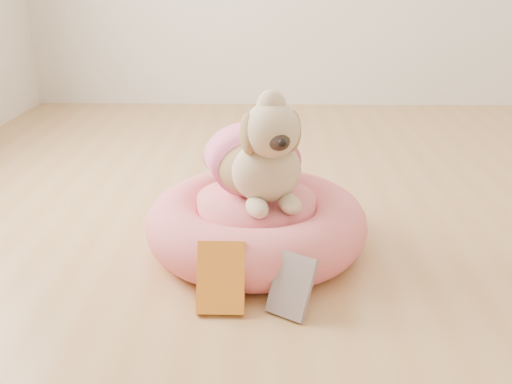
{
  "coord_description": "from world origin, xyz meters",
  "views": [
    {
      "loc": [
        -0.35,
        -1.77,
        0.9
      ],
      "look_at": [
        -0.39,
        -0.05,
        0.23
      ],
      "focal_mm": 40.0,
      "sensor_mm": 36.0,
      "label": 1
    }
  ],
  "objects_px": {
    "pet_bed": "(256,223)",
    "dog": "(257,139)",
    "book_yellow": "(221,277)",
    "book_white": "(292,286)"
  },
  "relations": [
    {
      "from": "pet_bed",
      "to": "dog",
      "type": "height_order",
      "value": "dog"
    },
    {
      "from": "pet_bed",
      "to": "book_yellow",
      "type": "xyz_separation_m",
      "value": [
        -0.09,
        -0.37,
        0.0
      ]
    },
    {
      "from": "dog",
      "to": "book_yellow",
      "type": "bearing_deg",
      "value": -121.27
    },
    {
      "from": "book_yellow",
      "to": "book_white",
      "type": "height_order",
      "value": "book_yellow"
    },
    {
      "from": "pet_bed",
      "to": "dog",
      "type": "xyz_separation_m",
      "value": [
        0.0,
        0.02,
        0.29
      ]
    },
    {
      "from": "book_yellow",
      "to": "pet_bed",
      "type": "bearing_deg",
      "value": 76.57
    },
    {
      "from": "pet_bed",
      "to": "dog",
      "type": "relative_size",
      "value": 1.42
    },
    {
      "from": "book_white",
      "to": "dog",
      "type": "bearing_deg",
      "value": 136.62
    },
    {
      "from": "dog",
      "to": "book_white",
      "type": "xyz_separation_m",
      "value": [
        0.1,
        -0.41,
        -0.3
      ]
    },
    {
      "from": "book_yellow",
      "to": "book_white",
      "type": "xyz_separation_m",
      "value": [
        0.2,
        -0.02,
        -0.01
      ]
    }
  ]
}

